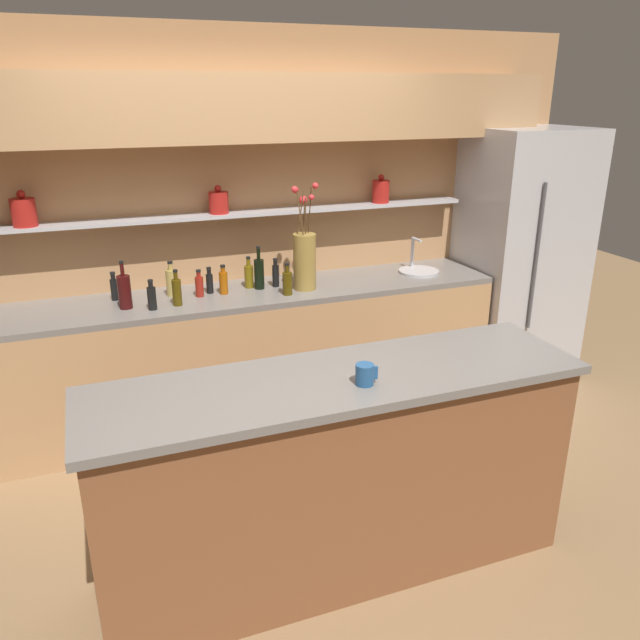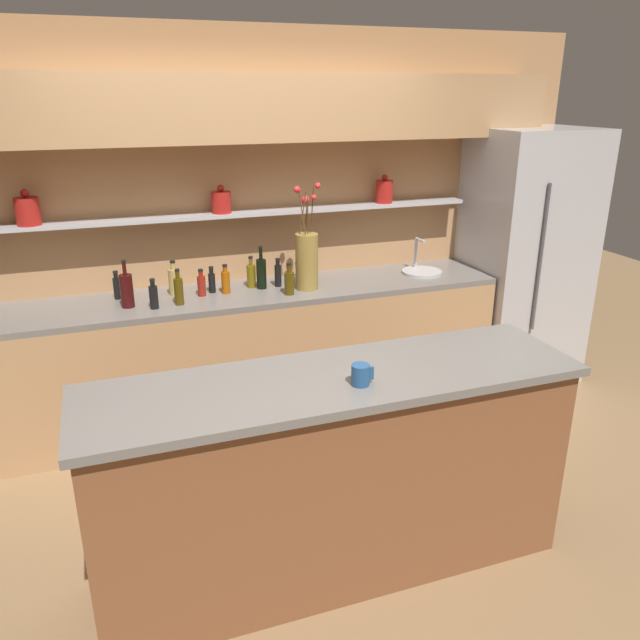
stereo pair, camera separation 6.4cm
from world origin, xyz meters
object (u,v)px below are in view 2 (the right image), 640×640
object	(u,v)px
bottle_sauce_1	(201,285)
bottle_wine_7	(261,273)
bottle_sauce_4	(117,287)
bottle_wine_8	(127,290)
refrigerator	(524,258)
sink_fixture	(421,270)
bottle_sauce_9	(154,296)
bottle_sauce_2	(226,281)
bottle_oil_5	(289,282)
bottle_sauce_10	(278,274)
bottle_sauce_6	(212,281)
coffee_mug	(361,375)
bottle_oil_0	(251,275)
bottle_spirit_11	(174,281)
flower_vase	(307,258)
bottle_oil_3	(179,290)

from	to	relation	value
bottle_sauce_1	bottle_wine_7	bearing A→B (deg)	3.83
bottle_sauce_4	bottle_wine_8	xyz separation A→B (m)	(0.05, -0.19, 0.03)
refrigerator	sink_fixture	xyz separation A→B (m)	(-0.87, 0.05, -0.03)
bottle_sauce_1	bottle_wine_7	world-z (taller)	bottle_wine_7
bottle_wine_8	bottle_sauce_9	bearing A→B (deg)	-28.69
bottle_sauce_1	bottle_sauce_2	distance (m)	0.16
bottle_sauce_1	bottle_sauce_4	xyz separation A→B (m)	(-0.53, 0.12, 0.01)
bottle_sauce_4	sink_fixture	bearing A→B (deg)	-3.27
bottle_oil_5	bottle_sauce_10	xyz separation A→B (m)	(-0.02, 0.20, 0.00)
bottle_sauce_10	bottle_wine_8	bearing A→B (deg)	-173.88
bottle_oil_5	bottle_sauce_6	xyz separation A→B (m)	(-0.47, 0.21, -0.01)
bottle_sauce_4	bottle_wine_8	bearing A→B (deg)	-74.81
refrigerator	coffee_mug	bearing A→B (deg)	-141.08
bottle_sauce_1	bottle_sauce_2	xyz separation A→B (m)	(0.16, -0.00, 0.01)
bottle_sauce_6	bottle_sauce_9	world-z (taller)	bottle_sauce_9
bottle_sauce_4	bottle_wine_7	size ratio (longest dim) A/B	0.63
bottle_oil_0	bottle_spirit_11	xyz separation A→B (m)	(-0.52, 0.00, 0.01)
bottle_sauce_2	bottle_sauce_10	world-z (taller)	same
bottle_sauce_2	bottle_sauce_10	size ratio (longest dim) A/B	1.00
bottle_sauce_1	bottle_sauce_4	bearing A→B (deg)	167.15
bottle_wine_7	bottle_sauce_1	bearing A→B (deg)	-176.17
bottle_oil_0	coffee_mug	distance (m)	1.83
refrigerator	bottle_sauce_9	xyz separation A→B (m)	(-2.81, -0.10, 0.03)
bottle_sauce_2	coffee_mug	bearing A→B (deg)	-82.79
bottle_sauce_2	bottle_wine_7	xyz separation A→B (m)	(0.25, 0.03, 0.03)
bottle_sauce_9	bottle_spirit_11	bearing A→B (deg)	56.87
refrigerator	bottle_sauce_2	world-z (taller)	refrigerator
flower_vase	bottle_sauce_1	distance (m)	0.72
bottle_sauce_9	coffee_mug	bearing A→B (deg)	-66.27
bottle_sauce_4	bottle_oil_3	bearing A→B (deg)	-34.66
bottle_sauce_10	bottle_oil_0	bearing A→B (deg)	166.77
sink_fixture	bottle_oil_5	size ratio (longest dim) A/B	1.38
bottle_sauce_4	flower_vase	bearing A→B (deg)	-9.38
flower_vase	bottle_wine_7	bearing A→B (deg)	159.06
bottle_sauce_2	bottle_sauce_9	bearing A→B (deg)	-162.11
bottle_wine_8	bottle_sauce_9	distance (m)	0.18
bottle_spirit_11	coffee_mug	bearing A→B (deg)	-73.39
bottle_sauce_2	bottle_spirit_11	bearing A→B (deg)	165.86
refrigerator	coffee_mug	size ratio (longest dim) A/B	19.55
bottle_oil_0	bottle_sauce_2	world-z (taller)	bottle_oil_0
flower_vase	bottle_oil_3	size ratio (longest dim) A/B	3.07
sink_fixture	bottle_oil_0	xyz separation A→B (m)	(-1.27, 0.08, 0.06)
refrigerator	bottle_sauce_9	world-z (taller)	refrigerator
flower_vase	bottle_wine_8	bearing A→B (deg)	179.51
coffee_mug	bottle_oil_3	bearing A→B (deg)	108.57
sink_fixture	bottle_oil_5	world-z (taller)	sink_fixture
bottle_oil_0	bottle_wine_8	bearing A→B (deg)	-169.74
bottle_sauce_10	refrigerator	bearing A→B (deg)	-2.53
bottle_sauce_6	bottle_sauce_9	distance (m)	0.45
sink_fixture	bottle_sauce_9	bearing A→B (deg)	-175.50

